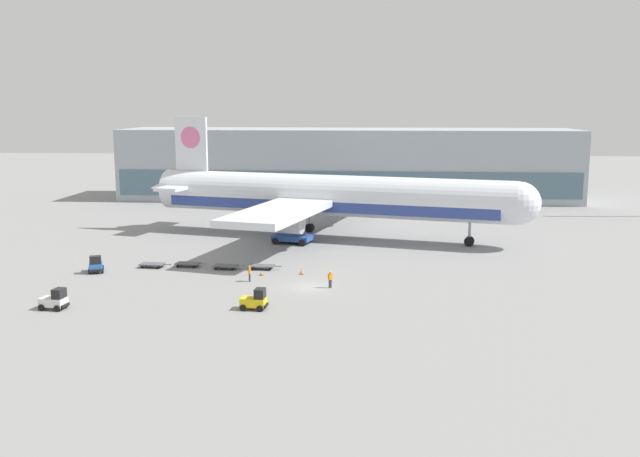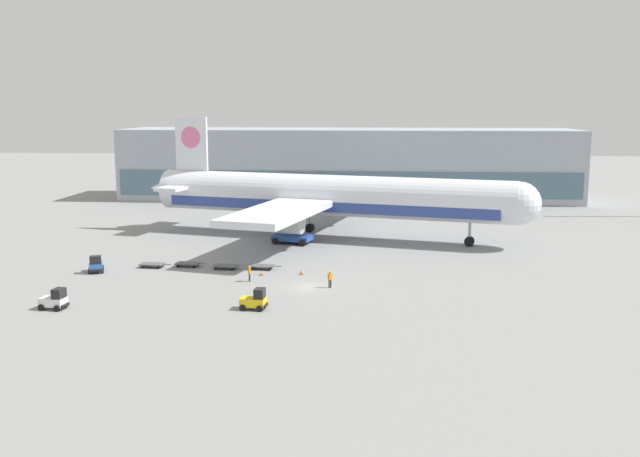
% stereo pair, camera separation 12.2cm
% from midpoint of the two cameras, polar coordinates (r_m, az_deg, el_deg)
% --- Properties ---
extents(ground_plane, '(400.00, 400.00, 0.00)m').
position_cam_midpoint_polar(ground_plane, '(74.66, -0.87, -4.70)').
color(ground_plane, gray).
extents(terminal_building, '(90.00, 18.20, 14.00)m').
position_cam_midpoint_polar(terminal_building, '(144.46, 2.20, 5.19)').
color(terminal_building, '#9EA8B2').
rests_on(terminal_building, ground_plane).
extents(airplane_main, '(57.05, 48.51, 17.00)m').
position_cam_midpoint_polar(airplane_main, '(101.50, 0.32, 2.55)').
color(airplane_main, silver).
rests_on(airplane_main, ground_plane).
extents(scissor_lift_loader, '(5.77, 4.42, 5.40)m').
position_cam_midpoint_polar(scissor_lift_loader, '(97.56, -2.25, -0.00)').
color(scissor_lift_loader, '#284C99').
rests_on(scissor_lift_loader, ground_plane).
extents(baggage_tug_foreground, '(2.61, 1.91, 2.00)m').
position_cam_midpoint_polar(baggage_tug_foreground, '(70.97, -20.50, -5.38)').
color(baggage_tug_foreground, silver).
rests_on(baggage_tug_foreground, ground_plane).
extents(baggage_tug_mid, '(2.31, 2.77, 2.00)m').
position_cam_midpoint_polar(baggage_tug_mid, '(84.76, -17.54, -2.79)').
color(baggage_tug_mid, '#2D66B7').
rests_on(baggage_tug_mid, ground_plane).
extents(baggage_tug_far, '(2.57, 1.83, 2.00)m').
position_cam_midpoint_polar(baggage_tug_far, '(66.74, -5.26, -5.73)').
color(baggage_tug_far, yellow).
rests_on(baggage_tug_far, ground_plane).
extents(baggage_dolly_lead, '(3.74, 1.68, 0.48)m').
position_cam_midpoint_polar(baggage_dolly_lead, '(85.61, -13.29, -2.80)').
color(baggage_dolly_lead, '#56565B').
rests_on(baggage_dolly_lead, ground_plane).
extents(baggage_dolly_second, '(3.74, 1.68, 0.48)m').
position_cam_midpoint_polar(baggage_dolly_second, '(85.15, -10.57, -2.77)').
color(baggage_dolly_second, '#56565B').
rests_on(baggage_dolly_second, ground_plane).
extents(baggage_dolly_third, '(3.74, 1.68, 0.48)m').
position_cam_midpoint_polar(baggage_dolly_third, '(83.26, -7.60, -2.98)').
color(baggage_dolly_third, '#56565B').
rests_on(baggage_dolly_third, ground_plane).
extents(baggage_dolly_trail, '(3.74, 1.68, 0.48)m').
position_cam_midpoint_polar(baggage_dolly_trail, '(82.69, -4.69, -3.01)').
color(baggage_dolly_trail, '#56565B').
rests_on(baggage_dolly_trail, ground_plane).
extents(ground_crew_near, '(0.23, 0.57, 1.74)m').
position_cam_midpoint_polar(ground_crew_near, '(77.08, -5.70, -3.50)').
color(ground_crew_near, black).
rests_on(ground_crew_near, ground_plane).
extents(ground_crew_far, '(0.48, 0.39, 1.81)m').
position_cam_midpoint_polar(ground_crew_far, '(74.07, 0.77, -3.96)').
color(ground_crew_far, black).
rests_on(ground_crew_far, ground_plane).
extents(traffic_cone_near, '(0.40, 0.40, 0.55)m').
position_cam_midpoint_polar(traffic_cone_near, '(79.91, -4.76, -3.56)').
color(traffic_cone_near, black).
rests_on(traffic_cone_near, ground_plane).
extents(traffic_cone_far, '(0.40, 0.40, 0.72)m').
position_cam_midpoint_polar(traffic_cone_far, '(80.11, -1.54, -3.43)').
color(traffic_cone_far, black).
rests_on(traffic_cone_far, ground_plane).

